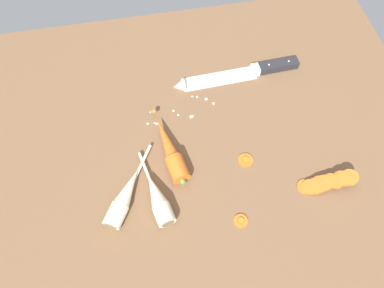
{
  "coord_description": "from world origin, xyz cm",
  "views": [
    {
      "loc": [
        -7.45,
        -41.69,
        75.86
      ],
      "look_at": [
        0.0,
        -2.0,
        1.5
      ],
      "focal_mm": 33.34,
      "sensor_mm": 36.0,
      "label": 1
    }
  ],
  "objects": [
    {
      "name": "ground_plane",
      "position": [
        0.0,
        0.0,
        -2.0
      ],
      "size": [
        120.0,
        90.0,
        4.0
      ],
      "primitive_type": "cube",
      "color": "brown"
    },
    {
      "name": "chefs_knife",
      "position": [
        15.21,
        17.2,
        0.65
      ],
      "size": [
        34.81,
        5.2,
        4.18
      ],
      "color": "silver",
      "rests_on": "ground_plane"
    },
    {
      "name": "whole_carrot",
      "position": [
        -5.35,
        -3.14,
        2.1
      ],
      "size": [
        7.25,
        21.21,
        4.2
      ],
      "color": "#D6601E",
      "rests_on": "ground_plane"
    },
    {
      "name": "parsnip_front",
      "position": [
        -17.01,
        -12.57,
        1.98
      ],
      "size": [
        12.69,
        19.25,
        4.0
      ],
      "color": "beige",
      "rests_on": "ground_plane"
    },
    {
      "name": "parsnip_mid_left",
      "position": [
        -9.89,
        -14.22,
        1.98
      ],
      "size": [
        6.43,
        18.64,
        4.0
      ],
      "color": "beige",
      "rests_on": "ground_plane"
    },
    {
      "name": "carrot_slice_stack",
      "position": [
        28.12,
        -17.24,
        1.44
      ],
      "size": [
        13.34,
        4.21,
        3.84
      ],
      "color": "#D6601E",
      "rests_on": "ground_plane"
    },
    {
      "name": "carrot_slice_stray_near",
      "position": [
        11.78,
        -7.92,
        0.36
      ],
      "size": [
        3.61,
        3.61,
        0.7
      ],
      "color": "#D6601E",
      "rests_on": "ground_plane"
    },
    {
      "name": "carrot_slice_stray_mid",
      "position": [
        7.02,
        -21.88,
        0.36
      ],
      "size": [
        3.11,
        3.11,
        0.7
      ],
      "color": "#D6601E",
      "rests_on": "ground_plane"
    },
    {
      "name": "mince_crumbs",
      "position": [
        1.38,
        9.96,
        0.36
      ],
      "size": [
        18.14,
        11.09,
        0.87
      ],
      "color": "silver",
      "rests_on": "ground_plane"
    }
  ]
}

